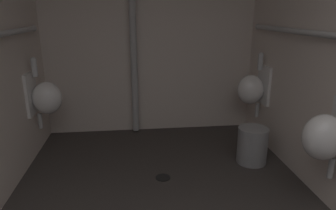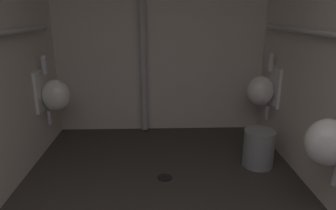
{
  "view_description": "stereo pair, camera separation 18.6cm",
  "coord_description": "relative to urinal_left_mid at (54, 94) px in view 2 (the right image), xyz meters",
  "views": [
    {
      "loc": [
        -0.22,
        -0.0,
        1.49
      ],
      "look_at": [
        0.05,
        2.3,
        0.78
      ],
      "focal_mm": 32.82,
      "sensor_mm": 36.0,
      "label": 1
    },
    {
      "loc": [
        -0.04,
        -0.0,
        1.49
      ],
      "look_at": [
        0.05,
        2.3,
        0.78
      ],
      "focal_mm": 32.82,
      "sensor_mm": 36.0,
      "label": 2
    }
  ],
  "objects": [
    {
      "name": "standpipe_back_wall",
      "position": [
        0.93,
        0.52,
        0.72
      ],
      "size": [
        0.08,
        0.08,
        2.66
      ],
      "primitive_type": "cylinder",
      "color": "#B2B2B2",
      "rests_on": "ground"
    },
    {
      "name": "urinal_right_mid",
      "position": [
        2.28,
        -1.31,
        0.0
      ],
      "size": [
        0.32,
        0.3,
        0.76
      ],
      "color": "white"
    },
    {
      "name": "urinal_left_mid",
      "position": [
        0.0,
        0.0,
        0.0
      ],
      "size": [
        0.32,
        0.3,
        0.76
      ],
      "color": "white"
    },
    {
      "name": "wall_back",
      "position": [
        1.14,
        0.63,
        0.72
      ],
      "size": [
        2.69,
        0.06,
        2.71
      ],
      "primitive_type": "cube",
      "color": "beige",
      "rests_on": "ground"
    },
    {
      "name": "floor_drain",
      "position": [
        1.16,
        -0.66,
        -0.64
      ],
      "size": [
        0.14,
        0.14,
        0.01
      ],
      "primitive_type": "cylinder",
      "color": "black",
      "rests_on": "ground"
    },
    {
      "name": "urinal_right_far",
      "position": [
        2.28,
        0.1,
        0.0
      ],
      "size": [
        0.32,
        0.3,
        0.76
      ],
      "color": "white"
    },
    {
      "name": "waste_bin",
      "position": [
        2.1,
        -0.45,
        -0.45
      ],
      "size": [
        0.3,
        0.3,
        0.37
      ],
      "primitive_type": "cylinder",
      "color": "gray",
      "rests_on": "ground"
    }
  ]
}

